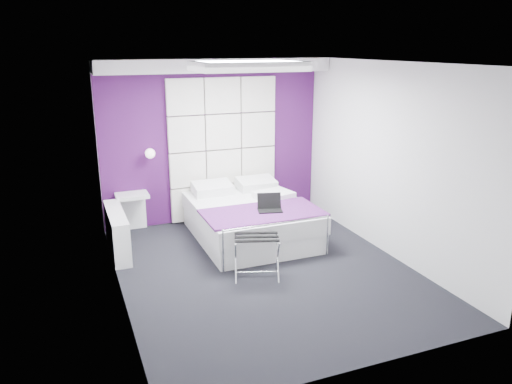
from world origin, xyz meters
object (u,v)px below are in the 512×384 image
Objects in this scene: radiator at (117,232)px; luggage_rack at (257,257)px; laptop at (269,206)px; bed at (250,219)px; wall_lamp at (150,153)px; nightstand at (132,195)px.

radiator is 2.09m from luggage_rack.
radiator is 2.14m from laptop.
bed is at bearing -4.76° from radiator.
wall_lamp is 0.31× the size of nightstand.
laptop reaches higher than bed.
wall_lamp is 0.28× the size of luggage_rack.
nightstand is 2.48m from luggage_rack.
radiator is at bearing -130.10° from wall_lamp.
wall_lamp reaches higher than nightstand.
radiator is at bearing -114.29° from nightstand.
luggage_rack is at bearing -67.99° from wall_lamp.
luggage_rack is 1.01m from laptop.
radiator is 3.59× the size of laptop.
luggage_rack is at bearing -43.09° from radiator.
bed reaches higher than nightstand.
bed is (1.92, -0.16, -0.00)m from radiator.
nightstand is 0.89× the size of luggage_rack.
nightstand is 2.16m from laptop.
nightstand is (-1.59, 0.88, 0.30)m from bed.
wall_lamp is 2.54m from luggage_rack.
bed is at bearing 117.94° from laptop.
nightstand is 1.45× the size of laptop.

